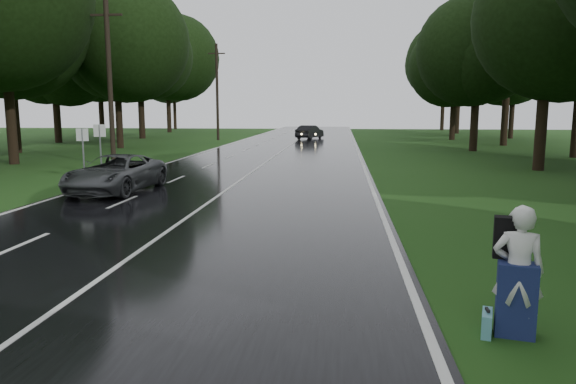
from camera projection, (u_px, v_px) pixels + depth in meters
name	position (u px, v px, depth m)	size (l,w,h in m)	color
ground	(104.00, 278.00, 10.17)	(160.00, 160.00, 0.00)	#1D4213
road	(260.00, 167.00, 29.83)	(12.00, 140.00, 0.04)	black
lane_center	(260.00, 166.00, 29.83)	(0.12, 140.00, 0.01)	silver
grey_car	(116.00, 173.00, 20.52)	(2.38, 5.16, 1.43)	#4F5154
far_car	(310.00, 132.00, 57.42)	(1.55, 4.46, 1.47)	black
hitchhiker	(517.00, 276.00, 7.49)	(0.78, 0.74, 1.91)	silver
suitcase	(487.00, 323.00, 7.61)	(0.14, 0.48, 0.34)	#579CAA
utility_pole_mid	(114.00, 166.00, 30.45)	(1.80, 0.28, 9.31)	black
utility_pole_far	(218.00, 140.00, 56.18)	(1.80, 0.28, 9.95)	black
road_sign_a	(85.00, 180.00, 24.31)	(0.57, 0.10, 2.36)	white
road_sign_b	(102.00, 175.00, 26.04)	(0.60, 0.10, 2.49)	white
tree_left_d	(14.00, 164.00, 31.42)	(10.52, 10.52, 16.44)	black
tree_left_e	(121.00, 148.00, 44.58)	(9.58, 9.58, 14.98)	black
tree_left_f	(143.00, 138.00, 59.18)	(10.39, 10.39, 16.23)	black
tree_right_d	(538.00, 170.00, 28.19)	(8.99, 8.99, 14.04)	black
tree_right_e	(473.00, 151.00, 41.32)	(8.56, 8.56, 13.38)	black
tree_right_f	(452.00, 140.00, 56.53)	(8.56, 8.56, 13.37)	black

